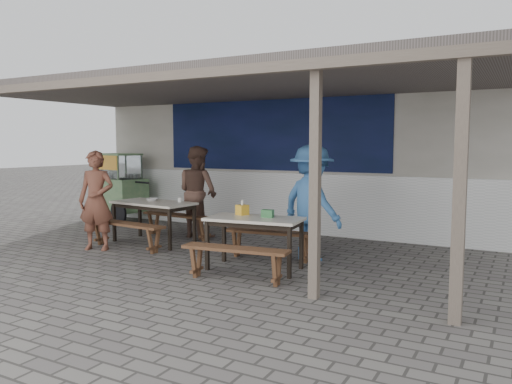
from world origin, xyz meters
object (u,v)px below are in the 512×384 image
at_px(donation_box, 268,214).
at_px(condiment_bowl, 152,200).
at_px(patron_street_side, 96,200).
at_px(table_right, 254,223).
at_px(vendor_cart, 118,185).
at_px(bench_left_street, 126,229).
at_px(patron_right_table, 311,203).
at_px(bench_left_wall, 178,220).
at_px(tissue_box, 242,210).
at_px(table_left, 153,206).
at_px(bench_right_street, 235,256).
at_px(bench_right_wall, 271,238).
at_px(condiment_jar, 180,200).
at_px(patron_wall_side, 198,192).

xyz_separation_m(donation_box, condiment_bowl, (-2.78, 0.79, -0.03)).
bearing_deg(donation_box, patron_street_side, -176.35).
relative_size(table_right, vendor_cart, 0.70).
relative_size(bench_left_street, patron_right_table, 0.92).
bearing_deg(bench_left_street, bench_left_wall, 90.00).
bearing_deg(bench_left_wall, bench_left_street, -90.00).
xyz_separation_m(vendor_cart, tissue_box, (4.63, -2.25, -0.03)).
height_order(table_left, patron_right_table, patron_right_table).
height_order(bench_left_street, bench_right_street, same).
relative_size(bench_right_wall, vendor_cart, 0.72).
xyz_separation_m(bench_right_wall, condiment_bowl, (-2.54, 0.23, 0.44)).
distance_m(patron_right_table, condiment_jar, 2.59).
xyz_separation_m(table_right, bench_right_wall, (-0.08, 0.66, -0.33)).
bearing_deg(condiment_bowl, bench_right_street, -29.97).
bearing_deg(patron_right_table, condiment_jar, 21.89).
distance_m(bench_left_wall, bench_right_street, 3.33).
bearing_deg(bench_left_street, patron_right_table, 19.32).
bearing_deg(condiment_jar, patron_street_side, -128.10).
relative_size(patron_street_side, donation_box, 10.26).
bearing_deg(patron_right_table, condiment_bowl, 24.73).
height_order(table_right, tissue_box, tissue_box).
distance_m(table_right, tissue_box, 0.36).
distance_m(tissue_box, condiment_bowl, 2.45).
xyz_separation_m(bench_left_street, vendor_cart, (-2.31, 2.21, 0.51)).
height_order(vendor_cart, patron_right_table, patron_right_table).
height_order(bench_left_street, tissue_box, tissue_box).
xyz_separation_m(tissue_box, condiment_bowl, (-2.34, 0.74, -0.05)).
relative_size(bench_right_wall, patron_street_side, 0.87).
relative_size(bench_left_wall, condiment_bowl, 7.45).
bearing_deg(condiment_jar, table_left, -154.83).
relative_size(bench_left_street, donation_box, 10.02).
xyz_separation_m(table_right, bench_right_street, (0.08, -0.66, -0.33)).
distance_m(table_right, patron_right_table, 1.08).
relative_size(patron_street_side, patron_right_table, 0.95).
height_order(patron_street_side, patron_right_table, patron_right_table).
relative_size(table_left, patron_wall_side, 0.91).
bearing_deg(patron_wall_side, condiment_bowl, 75.86).
distance_m(bench_right_street, bench_right_wall, 1.34).
height_order(table_right, patron_wall_side, patron_wall_side).
xyz_separation_m(table_right, patron_wall_side, (-2.17, 1.68, 0.21)).
height_order(tissue_box, donation_box, tissue_box).
relative_size(patron_street_side, patron_wall_side, 0.96).
xyz_separation_m(bench_left_street, bench_right_street, (2.69, -0.85, -0.01)).
bearing_deg(bench_left_wall, tissue_box, -25.21).
distance_m(bench_left_wall, tissue_box, 2.59).
bearing_deg(vendor_cart, bench_left_wall, -7.30).
bearing_deg(patron_wall_side, bench_left_street, 89.82).
bearing_deg(donation_box, tissue_box, 173.18).
height_order(bench_right_wall, vendor_cart, vendor_cart).
bearing_deg(patron_wall_side, donation_box, 161.92).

